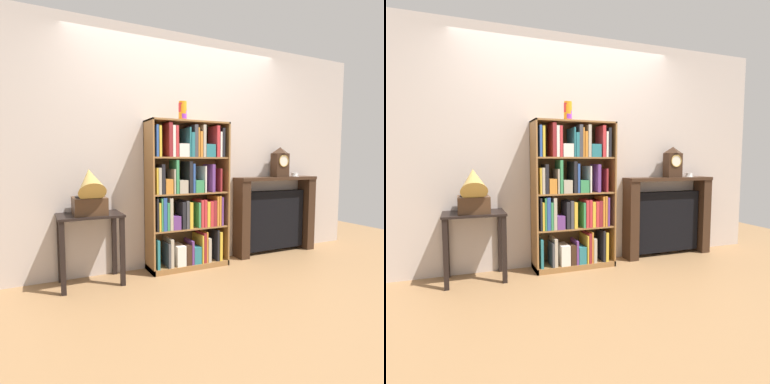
{
  "view_description": "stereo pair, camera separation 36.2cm",
  "coord_description": "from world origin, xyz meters",
  "views": [
    {
      "loc": [
        -1.52,
        -3.17,
        1.18
      ],
      "look_at": [
        0.05,
        0.08,
        0.85
      ],
      "focal_mm": 30.48,
      "sensor_mm": 36.0,
      "label": 1
    },
    {
      "loc": [
        -1.19,
        -3.31,
        1.18
      ],
      "look_at": [
        0.05,
        0.08,
        0.85
      ],
      "focal_mm": 30.48,
      "sensor_mm": 36.0,
      "label": 2
    }
  ],
  "objects": [
    {
      "name": "ground_plane",
      "position": [
        0.0,
        0.0,
        -0.01
      ],
      "size": [
        7.93,
        6.4,
        0.02
      ],
      "primitive_type": "cube",
      "color": "#997047"
    },
    {
      "name": "wall_back",
      "position": [
        0.11,
        0.28,
        1.3
      ],
      "size": [
        4.93,
        0.08,
        2.6
      ],
      "primitive_type": "cube",
      "color": "beige",
      "rests_on": "ground"
    },
    {
      "name": "bookshelf",
      "position": [
        -0.01,
        0.08,
        0.76
      ],
      "size": [
        0.91,
        0.31,
        1.62
      ],
      "color": "olive",
      "rests_on": "ground"
    },
    {
      "name": "cup_stack",
      "position": [
        -0.08,
        0.05,
        1.72
      ],
      "size": [
        0.09,
        0.09,
        0.2
      ],
      "color": "orange",
      "rests_on": "bookshelf"
    },
    {
      "name": "side_table_left",
      "position": [
        -1.06,
        0.03,
        0.51
      ],
      "size": [
        0.6,
        0.42,
        0.68
      ],
      "color": "black",
      "rests_on": "ground"
    },
    {
      "name": "gramophone",
      "position": [
        -1.06,
        -0.03,
        0.9
      ],
      "size": [
        0.3,
        0.46,
        0.52
      ],
      "color": "#472D1C",
      "rests_on": "side_table_left"
    },
    {
      "name": "fireplace_mantel",
      "position": [
        1.27,
        0.14,
        0.49
      ],
      "size": [
        1.18,
        0.23,
        0.99
      ],
      "color": "#382316",
      "rests_on": "ground"
    },
    {
      "name": "mantel_clock",
      "position": [
        1.33,
        0.12,
        1.18
      ],
      "size": [
        0.2,
        0.15,
        0.38
      ],
      "color": "#382316",
      "rests_on": "fireplace_mantel"
    },
    {
      "name": "teacup_with_saucer",
      "position": [
        1.58,
        0.12,
        1.01
      ],
      "size": [
        0.12,
        0.12,
        0.05
      ],
      "color": "white",
      "rests_on": "fireplace_mantel"
    }
  ]
}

